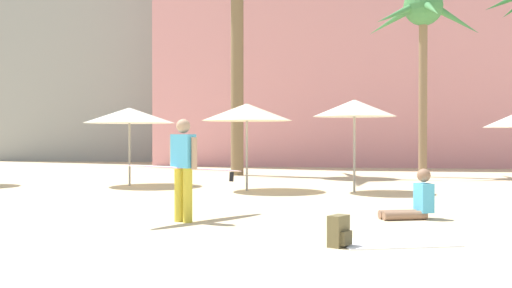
% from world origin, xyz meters
% --- Properties ---
extents(palm_tree_left, '(4.08, 4.41, 6.83)m').
position_xyz_m(palm_tree_left, '(3.78, 17.87, 5.64)').
color(palm_tree_left, '#896B4C').
rests_on(palm_tree_left, ground).
extents(cafe_umbrella_0, '(2.68, 2.68, 2.31)m').
position_xyz_m(cafe_umbrella_0, '(-5.17, 12.36, 2.08)').
color(cafe_umbrella_0, gray).
rests_on(cafe_umbrella_0, ground).
extents(cafe_umbrella_2, '(2.44, 2.44, 2.35)m').
position_xyz_m(cafe_umbrella_2, '(-1.44, 11.26, 2.11)').
color(cafe_umbrella_2, gray).
rests_on(cafe_umbrella_2, ground).
extents(cafe_umbrella_5, '(2.18, 2.18, 2.43)m').
position_xyz_m(cafe_umbrella_5, '(1.43, 11.24, 2.20)').
color(cafe_umbrella_5, gray).
rests_on(cafe_umbrella_5, ground).
extents(beach_towel, '(1.76, 1.28, 0.01)m').
position_xyz_m(beach_towel, '(2.06, 3.35, 0.01)').
color(beach_towel, white).
rests_on(beach_towel, ground).
extents(backpack, '(0.33, 0.35, 0.42)m').
position_xyz_m(backpack, '(1.30, 2.95, 0.20)').
color(backpack, brown).
rests_on(backpack, ground).
extents(person_far_right, '(0.98, 0.66, 0.89)m').
position_xyz_m(person_far_right, '(2.54, 5.99, 0.31)').
color(person_far_right, '#936B51').
rests_on(person_far_right, ground).
extents(person_near_left, '(1.78, 2.47, 1.76)m').
position_xyz_m(person_near_left, '(-1.40, 5.06, 0.94)').
color(person_near_left, gold).
rests_on(person_near_left, ground).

